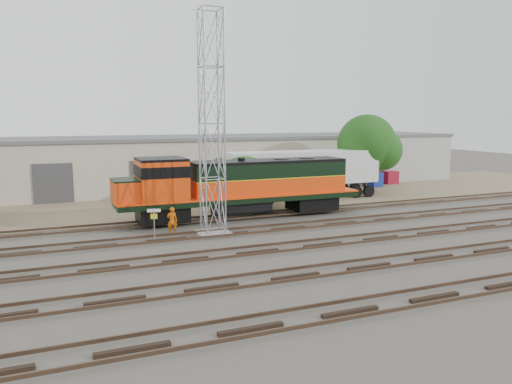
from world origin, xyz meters
name	(u,v)px	position (x,y,z in m)	size (l,w,h in m)	color
ground	(299,235)	(0.00, 0.00, 0.00)	(140.00, 140.00, 0.00)	#47423A
dirt_strip	(222,198)	(0.00, 15.00, 0.01)	(80.00, 16.00, 0.02)	#726047
tracks	(323,245)	(0.00, -3.00, 0.08)	(80.00, 20.40, 0.28)	black
warehouse	(198,162)	(0.04, 22.98, 2.65)	(58.40, 10.40, 5.30)	beige
locomotive	(237,185)	(-1.85, 6.00, 2.45)	(17.83, 3.13, 4.29)	black
signal_tower	(212,128)	(-4.93, 2.02, 6.62)	(2.00, 2.00, 13.55)	gray
sign_post	(154,218)	(-8.60, 1.96, 1.36)	(0.78, 0.22, 1.94)	gray
worker	(172,221)	(-7.27, 3.08, 0.87)	(0.63, 0.42, 1.73)	#D75E0B
semi_trailer	(306,169)	(6.88, 11.94, 2.70)	(14.00, 3.12, 4.29)	silver
dumpster_blue	(373,180)	(17.05, 16.16, 0.75)	(1.60, 1.50, 1.50)	navy
dumpster_red	(389,177)	(20.12, 17.46, 0.70)	(1.50, 1.40, 1.40)	maroon
tree_mid	(248,186)	(0.23, 9.20, 1.87)	(4.73, 4.50, 4.50)	#382619
tree_east	(370,145)	(14.00, 12.52, 4.58)	(5.84, 5.56, 7.50)	#382619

